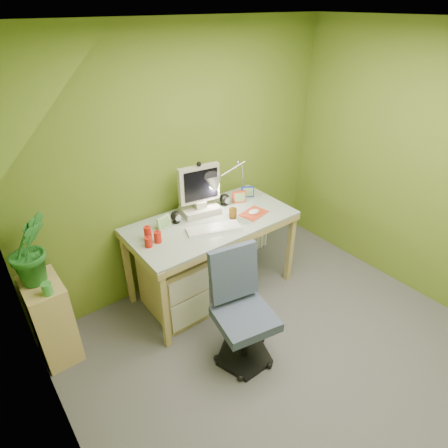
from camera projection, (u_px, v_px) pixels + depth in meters
floor at (301, 368)px, 2.96m from camera, size 3.20×3.20×0.01m
ceiling at (356, 25)px, 1.72m from camera, size 3.20×3.20×0.01m
wall_back at (184, 165)px, 3.43m from camera, size 3.20×0.01×2.40m
wall_left at (60, 376)px, 1.50m from camera, size 0.01×3.20×2.40m
wall_right at (445, 178)px, 3.18m from camera, size 0.01×3.20×2.40m
slope_ceiling at (178, 190)px, 1.48m from camera, size 1.10×3.20×1.10m
desk at (212, 257)px, 3.55m from camera, size 1.51×0.76×0.80m
monitor at (199, 185)px, 3.32m from camera, size 0.45×0.31×0.56m
speaker_left at (176, 217)px, 3.28m from camera, size 0.10×0.10×0.11m
speaker_right at (224, 200)px, 3.56m from camera, size 0.10×0.10×0.12m
keyboard at (213, 229)px, 3.20m from camera, size 0.48×0.29×0.02m
mousepad at (254, 213)px, 3.45m from camera, size 0.28×0.23×0.01m
mouse at (254, 212)px, 3.44m from camera, size 0.13×0.09×0.04m
amber_tumbler at (233, 213)px, 3.36m from camera, size 0.08×0.08×0.09m
candle_cluster at (150, 236)px, 3.00m from camera, size 0.19×0.17×0.13m
photo_frame_red at (239, 197)px, 3.62m from camera, size 0.13×0.07×0.11m
photo_frame_blue at (248, 192)px, 3.72m from camera, size 0.12×0.09×0.11m
photo_frame_green at (164, 222)px, 3.20m from camera, size 0.14×0.05×0.12m
desk_lamp at (238, 171)px, 3.55m from camera, size 0.59×0.36×0.59m
side_ledge at (52, 320)px, 2.91m from camera, size 0.27×0.41×0.72m
potted_plant at (30, 249)px, 2.62m from camera, size 0.35×0.30×0.56m
green_cup at (47, 289)px, 2.61m from camera, size 0.08×0.08×0.09m
task_chair at (245, 318)px, 2.82m from camera, size 0.57×0.57×0.87m
radiator at (250, 235)px, 4.28m from camera, size 0.40×0.20×0.38m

